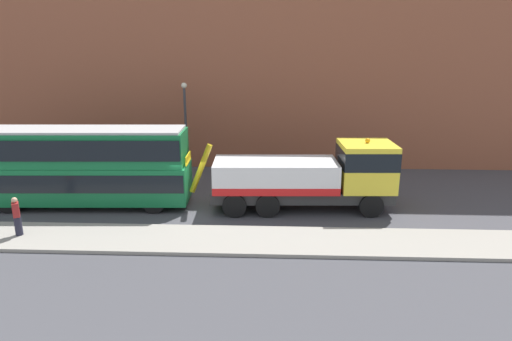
# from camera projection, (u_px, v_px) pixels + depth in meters

# --- Properties ---
(ground_plane) EXTENTS (120.00, 120.00, 0.00)m
(ground_plane) POSITION_uv_depth(u_px,v_px,m) (201.00, 206.00, 22.79)
(ground_plane) COLOR #424247
(near_kerb) EXTENTS (60.00, 2.80, 0.15)m
(near_kerb) POSITION_uv_depth(u_px,v_px,m) (185.00, 239.00, 18.73)
(near_kerb) COLOR gray
(near_kerb) RESTS_ON ground_plane
(building_facade) EXTENTS (60.00, 1.50, 16.00)m
(building_facade) POSITION_uv_depth(u_px,v_px,m) (218.00, 45.00, 28.63)
(building_facade) COLOR #935138
(building_facade) RESTS_ON ground_plane
(recovery_tow_truck) EXTENTS (10.19, 3.01, 3.67)m
(recovery_tow_truck) POSITION_uv_depth(u_px,v_px,m) (311.00, 176.00, 21.99)
(recovery_tow_truck) COLOR #2D2D2D
(recovery_tow_truck) RESTS_ON ground_plane
(double_decker_bus) EXTENTS (11.12, 3.00, 4.06)m
(double_decker_bus) POSITION_uv_depth(u_px,v_px,m) (80.00, 164.00, 22.33)
(double_decker_bus) COLOR #146B38
(double_decker_bus) RESTS_ON ground_plane
(pedestrian_onlooker) EXTENTS (0.42, 0.48, 1.71)m
(pedestrian_onlooker) POSITION_uv_depth(u_px,v_px,m) (17.00, 217.00, 18.77)
(pedestrian_onlooker) COLOR #232333
(pedestrian_onlooker) RESTS_ON near_kerb
(street_lamp) EXTENTS (0.36, 0.36, 5.83)m
(street_lamp) POSITION_uv_depth(u_px,v_px,m) (186.00, 120.00, 27.85)
(street_lamp) COLOR #38383D
(street_lamp) RESTS_ON ground_plane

